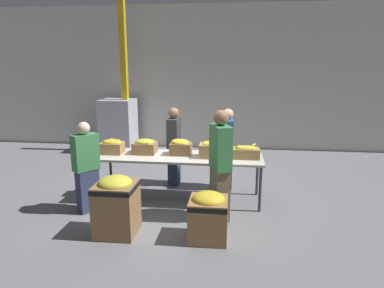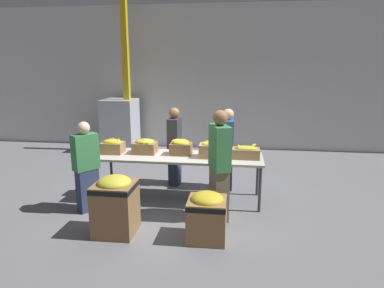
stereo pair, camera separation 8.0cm
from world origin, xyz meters
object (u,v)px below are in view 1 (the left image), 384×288
banana_box_2 (181,147)px  banana_box_0 (112,146)px  volunteer_0 (227,149)px  donation_bin_1 (208,214)px  volunteer_1 (220,166)px  volunteer_2 (174,147)px  donation_bin_0 (116,203)px  volunteer_3 (86,168)px  banana_box_4 (246,152)px  banana_box_1 (145,146)px  banana_box_3 (212,149)px  pallet_stack_0 (118,126)px  sorting_table (179,158)px  support_pillar (124,79)px

banana_box_2 → banana_box_0: bearing=-176.5°
volunteer_0 → donation_bin_1: 2.12m
volunteer_1 → volunteer_2: volunteer_1 is taller
donation_bin_0 → donation_bin_1: 1.32m
volunteer_3 → donation_bin_0: (0.73, -0.70, -0.29)m
banana_box_2 → volunteer_1: (0.74, -0.80, -0.09)m
donation_bin_1 → donation_bin_0: bearing=180.0°
banana_box_4 → volunteer_1: size_ratio=0.27×
banana_box_1 → donation_bin_0: bearing=-91.8°
volunteer_0 → volunteer_1: volunteer_1 is taller
banana_box_2 → banana_box_3: bearing=-11.2°
pallet_stack_0 → donation_bin_0: bearing=-71.6°
banana_box_3 → volunteer_0: volunteer_0 is taller
banana_box_0 → banana_box_4: (2.40, -0.03, -0.02)m
sorting_table → pallet_stack_0: pallet_stack_0 is taller
volunteer_1 → banana_box_0: bearing=49.6°
banana_box_4 → volunteer_3: bearing=-165.3°
banana_box_3 → banana_box_4: 0.58m
volunteer_2 → pallet_stack_0: size_ratio=1.08×
banana_box_0 → donation_bin_1: size_ratio=0.58×
sorting_table → donation_bin_1: size_ratio=4.29×
banana_box_3 → volunteer_3: bearing=-161.6°
banana_box_0 → volunteer_3: size_ratio=0.26×
volunteer_0 → banana_box_1: bearing=-70.3°
donation_bin_1 → pallet_stack_0: 5.50m
volunteer_3 → pallet_stack_0: 4.06m
pallet_stack_0 → banana_box_0: bearing=-72.9°
sorting_table → donation_bin_1: sorting_table is taller
banana_box_0 → banana_box_4: banana_box_0 is taller
banana_box_4 → volunteer_3: volunteer_3 is taller
banana_box_2 → volunteer_0: bearing=36.1°
donation_bin_1 → banana_box_2: bearing=112.5°
volunteer_1 → volunteer_2: bearing=12.9°
volunteer_3 → donation_bin_1: volunteer_3 is taller
banana_box_1 → banana_box_2: bearing=0.3°
banana_box_0 → donation_bin_0: size_ratio=0.46×
sorting_table → donation_bin_0: bearing=-116.1°
sorting_table → pallet_stack_0: size_ratio=2.03×
volunteer_0 → volunteer_1: bearing=-5.5°
volunteer_0 → volunteer_2: size_ratio=1.01×
banana_box_1 → banana_box_3: (1.23, -0.11, 0.01)m
volunteer_3 → banana_box_1: bearing=-7.4°
banana_box_4 → pallet_stack_0: bearing=135.9°
banana_box_3 → donation_bin_1: (0.04, -1.36, -0.59)m
volunteer_3 → donation_bin_0: bearing=-95.9°
volunteer_1 → volunteer_0: bearing=-23.5°
banana_box_0 → volunteer_3: volunteer_3 is taller
banana_box_4 → support_pillar: support_pillar is taller
volunteer_1 → pallet_stack_0: (-2.99, 4.00, -0.15)m
banana_box_1 → banana_box_2: size_ratio=1.07×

